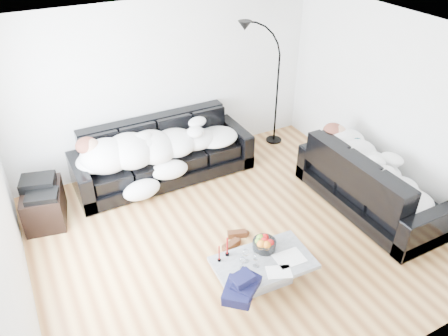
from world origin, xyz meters
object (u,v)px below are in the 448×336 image
coffee_table (263,271)px  wine_glass_c (256,260)px  av_cabinet (44,205)px  sleeper_back (163,142)px  sofa_back (163,152)px  floor_lamp (277,90)px  stereo (39,186)px  fruit_bowl (264,243)px  sofa_right (372,181)px  wine_glass_a (246,256)px  candle_right (227,247)px  sleeper_right (374,168)px  shoes (234,240)px  candle_left (219,254)px  wine_glass_b (242,263)px

coffee_table → wine_glass_c: bearing=-168.7°
av_cabinet → sleeper_back: bearing=17.4°
sofa_back → floor_lamp: 2.23m
stereo → av_cabinet: bearing=0.0°
fruit_bowl → sofa_right: bearing=9.8°
wine_glass_a → floor_lamp: bearing=51.1°
fruit_bowl → sofa_back: bearing=97.6°
coffee_table → floor_lamp: floor_lamp is taller
av_cabinet → stereo: stereo is taller
candle_right → wine_glass_c: bearing=-56.2°
coffee_table → sleeper_right: bearing=13.9°
sleeper_right → candle_right: sleeper_right is taller
sofa_back → stereo: bearing=-172.3°
sleeper_back → shoes: 1.92m
candle_left → floor_lamp: bearing=46.3°
sofa_right → sleeper_back: bearing=48.6°
sleeper_right → av_cabinet: bearing=66.1°
coffee_table → candle_left: (-0.44, 0.24, 0.27)m
sleeper_back → sleeper_right: size_ratio=1.23×
wine_glass_c → wine_glass_b: bearing=162.4°
candle_left → candle_right: 0.13m
wine_glass_a → wine_glass_c: 0.13m
wine_glass_c → sofa_back: bearing=91.9°
candle_right → sofa_right: bearing=5.6°
sofa_back → sofa_right: size_ratio=1.25×
candle_left → shoes: 0.78m
stereo → floor_lamp: (3.99, 0.41, 0.41)m
sofa_back → shoes: sofa_back is taller
sleeper_back → stereo: sleeper_back is taller
sofa_right → floor_lamp: (-0.13, 2.23, 0.53)m
fruit_bowl → candle_left: bearing=173.6°
floor_lamp → coffee_table: bearing=-102.2°
floor_lamp → sleeper_right: bearing=-63.4°
sofa_right → stereo: size_ratio=4.98×
sofa_back → floor_lamp: floor_lamp is taller
sofa_back → av_cabinet: 1.86m
sofa_right → candle_right: bearing=95.6°
wine_glass_b → candle_left: 0.28m
wine_glass_a → shoes: bearing=72.3°
wine_glass_a → candle_left: 0.30m
wine_glass_a → wine_glass_c: size_ratio=0.98×
candle_right → floor_lamp: size_ratio=0.13×
wine_glass_c → floor_lamp: (2.08, 2.77, 0.56)m
coffee_table → candle_left: bearing=151.7°
sleeper_back → candle_right: bearing=-92.9°
sleeper_right → wine_glass_c: sleeper_right is taller
sleeper_right → stereo: bearing=66.1°
sleeper_right → fruit_bowl: bearing=99.8°
sofa_back → wine_glass_a: 2.50m
wine_glass_b → stereo: 2.92m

